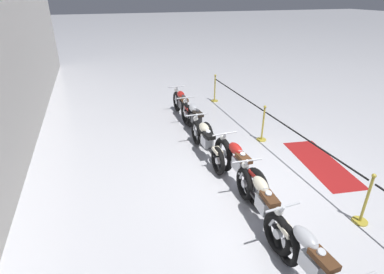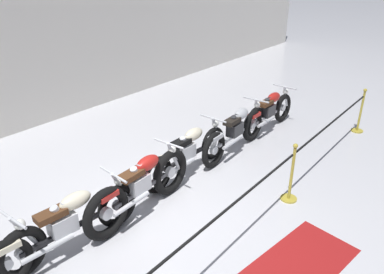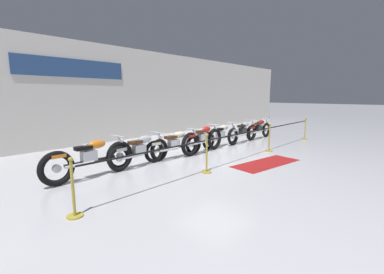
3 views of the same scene
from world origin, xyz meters
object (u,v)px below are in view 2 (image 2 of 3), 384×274
object	(u,v)px
motorcycle_red_3	(141,187)
stanchion_far_right	(360,117)
motorcycle_cream_4	(188,152)
motorcycle_cream_2	(67,225)
motorcycle_silver_5	(236,130)
motorcycle_red_6	(269,112)
stanchion_mid_right	(291,181)

from	to	relation	value
motorcycle_red_3	stanchion_far_right	world-z (taller)	stanchion_far_right
motorcycle_cream_4	motorcycle_cream_2	bearing A→B (deg)	-178.14
motorcycle_cream_2	stanchion_far_right	size ratio (longest dim) A/B	2.22
motorcycle_cream_4	stanchion_far_right	size ratio (longest dim) A/B	2.15
motorcycle_silver_5	stanchion_far_right	distance (m)	3.16
motorcycle_red_3	stanchion_far_right	size ratio (longest dim) A/B	2.14
motorcycle_cream_2	motorcycle_red_6	size ratio (longest dim) A/B	1.09
motorcycle_silver_5	motorcycle_cream_2	bearing A→B (deg)	178.63
stanchion_mid_right	stanchion_far_right	bearing A→B (deg)	0.00
motorcycle_red_6	stanchion_mid_right	world-z (taller)	stanchion_mid_right
motorcycle_cream_2	motorcycle_red_6	bearing A→B (deg)	-1.10
motorcycle_cream_2	motorcycle_silver_5	distance (m)	4.01
motorcycle_silver_5	stanchion_far_right	xyz separation A→B (m)	(2.67, -1.69, -0.11)
motorcycle_red_6	stanchion_far_right	world-z (taller)	stanchion_far_right
stanchion_mid_right	motorcycle_silver_5	bearing A→B (deg)	61.13
motorcycle_cream_4	stanchion_far_right	bearing A→B (deg)	-24.92
motorcycle_cream_2	motorcycle_silver_5	bearing A→B (deg)	-1.37
motorcycle_red_3	motorcycle_red_6	bearing A→B (deg)	0.34
stanchion_mid_right	motorcycle_cream_2	bearing A→B (deg)	149.84
motorcycle_cream_2	stanchion_mid_right	bearing A→B (deg)	-30.16
motorcycle_red_3	motorcycle_silver_5	distance (m)	2.75
motorcycle_cream_2	motorcycle_red_3	size ratio (longest dim) A/B	1.04
motorcycle_cream_4	motorcycle_silver_5	distance (m)	1.37
motorcycle_silver_5	motorcycle_red_3	bearing A→B (deg)	-179.32
motorcycle_silver_5	motorcycle_red_6	xyz separation A→B (m)	(1.38, -0.01, -0.01)
motorcycle_red_3	motorcycle_silver_5	world-z (taller)	motorcycle_red_3
motorcycle_red_6	stanchion_far_right	bearing A→B (deg)	-52.61
motorcycle_silver_5	stanchion_mid_right	xyz separation A→B (m)	(-0.93, -1.69, -0.11)
motorcycle_red_6	stanchion_mid_right	distance (m)	2.86
motorcycle_red_3	motorcycle_cream_2	bearing A→B (deg)	174.15
stanchion_mid_right	stanchion_far_right	world-z (taller)	same
motorcycle_cream_2	motorcycle_cream_4	xyz separation A→B (m)	(2.64, 0.09, 0.00)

